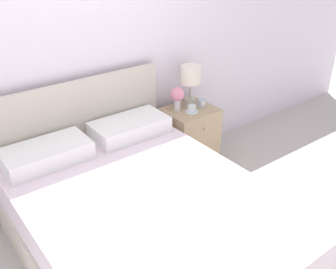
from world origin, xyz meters
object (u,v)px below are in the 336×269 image
at_px(bed, 142,220).
at_px(alarm_clock, 202,103).
at_px(teacup, 192,109).
at_px(table_lamp, 191,78).
at_px(nightstand, 189,137).
at_px(flower_vase, 178,96).

bearing_deg(bed, alarm_clock, 31.65).
xyz_separation_m(bed, teacup, (1.05, 0.71, 0.34)).
distance_m(table_lamp, alarm_clock, 0.28).
relative_size(nightstand, alarm_clock, 8.17).
xyz_separation_m(flower_vase, alarm_clock, (0.24, -0.08, -0.11)).
bearing_deg(nightstand, flower_vase, 149.58).
distance_m(nightstand, table_lamp, 0.60).
bearing_deg(alarm_clock, flower_vase, 161.19).
height_order(bed, table_lamp, bed).
height_order(flower_vase, teacup, flower_vase).
relative_size(table_lamp, alarm_clock, 5.31).
distance_m(bed, flower_vase, 1.36).
xyz_separation_m(bed, table_lamp, (1.15, 0.85, 0.59)).
bearing_deg(flower_vase, nightstand, -30.42).
height_order(nightstand, table_lamp, table_lamp).
xyz_separation_m(nightstand, table_lamp, (0.07, 0.09, 0.59)).
xyz_separation_m(table_lamp, flower_vase, (-0.18, -0.02, -0.14)).
relative_size(nightstand, teacup, 4.84).
height_order(table_lamp, alarm_clock, table_lamp).
bearing_deg(alarm_clock, table_lamp, 121.70).
bearing_deg(table_lamp, flower_vase, -172.18).
relative_size(bed, flower_vase, 9.24).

